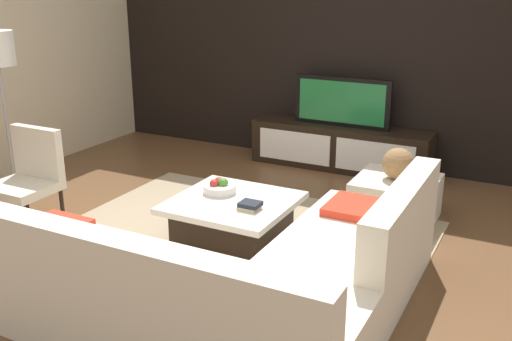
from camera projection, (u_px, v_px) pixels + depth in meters
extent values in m
plane|color=brown|center=(238.00, 250.00, 4.78)|extent=(14.00, 14.00, 0.00)
cube|color=black|center=(354.00, 42.00, 6.62)|extent=(6.40, 0.12, 2.80)
cube|color=tan|center=(227.00, 247.00, 4.83)|extent=(3.05, 2.68, 0.01)
cube|color=black|center=(340.00, 147.00, 6.73)|extent=(2.05, 0.44, 0.50)
cube|color=white|center=(294.00, 147.00, 6.74)|extent=(0.87, 0.01, 0.35)
cube|color=white|center=(374.00, 158.00, 6.33)|extent=(0.87, 0.01, 0.35)
cube|color=black|center=(342.00, 102.00, 6.56)|extent=(1.10, 0.05, 0.55)
cube|color=#1E7238|center=(341.00, 102.00, 6.54)|extent=(0.99, 0.01, 0.46)
cube|color=beige|center=(161.00, 309.00, 3.53)|extent=(2.45, 0.85, 0.44)
cube|color=beige|center=(120.00, 272.00, 3.12)|extent=(2.45, 0.18, 0.38)
cube|color=beige|center=(351.00, 259.00, 4.15)|extent=(0.85, 1.43, 0.44)
cube|color=beige|center=(403.00, 214.00, 3.87)|extent=(0.18, 1.43, 0.38)
cube|color=red|center=(64.00, 235.00, 3.75)|extent=(0.36, 0.20, 0.22)
cube|color=red|center=(368.00, 210.00, 4.37)|extent=(0.60, 0.44, 0.06)
cube|color=black|center=(233.00, 224.00, 4.86)|extent=(0.76, 0.74, 0.33)
cube|color=white|center=(233.00, 203.00, 4.80)|extent=(0.95, 0.93, 0.05)
cylinder|color=black|center=(25.00, 222.00, 4.85)|extent=(0.04, 0.04, 0.38)
cylinder|color=black|center=(26.00, 196.00, 5.40)|extent=(0.04, 0.04, 0.38)
cylinder|color=black|center=(62.00, 205.00, 5.20)|extent=(0.04, 0.04, 0.38)
cube|color=beige|center=(22.00, 188.00, 5.07)|extent=(0.53, 0.50, 0.08)
cube|color=beige|center=(38.00, 152.00, 5.16)|extent=(0.53, 0.08, 0.45)
cylinder|color=#A5A5AA|center=(17.00, 195.00, 5.92)|extent=(0.28, 0.28, 0.02)
cylinder|color=#A5A5AA|center=(8.00, 132.00, 5.72)|extent=(0.03, 0.03, 1.29)
cube|color=beige|center=(395.00, 200.00, 5.29)|extent=(0.70, 0.70, 0.40)
cylinder|color=silver|center=(220.00, 189.00, 4.94)|extent=(0.28, 0.28, 0.07)
sphere|color=#4C8C33|center=(223.00, 183.00, 4.92)|extent=(0.09, 0.09, 0.09)
sphere|color=#B23326|center=(219.00, 182.00, 4.95)|extent=(0.08, 0.08, 0.08)
sphere|color=#B23326|center=(214.00, 184.00, 4.91)|extent=(0.08, 0.08, 0.08)
sphere|color=#997247|center=(398.00, 164.00, 5.18)|extent=(0.28, 0.28, 0.28)
cube|color=#CCB78C|center=(249.00, 208.00, 4.60)|extent=(0.15, 0.13, 0.03)
cube|color=#1E232D|center=(250.00, 204.00, 4.59)|extent=(0.16, 0.14, 0.03)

